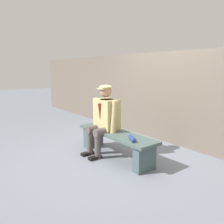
{
  "coord_description": "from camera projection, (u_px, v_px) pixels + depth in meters",
  "views": [
    {
      "loc": [
        -3.02,
        2.44,
        1.56
      ],
      "look_at": [
        0.1,
        0.0,
        0.81
      ],
      "focal_mm": 36.5,
      "sensor_mm": 36.0,
      "label": 1
    }
  ],
  "objects": [
    {
      "name": "ground_plane",
      "position": [
        116.0,
        157.0,
        4.11
      ],
      "size": [
        30.0,
        30.0,
        0.0
      ],
      "primitive_type": "plane",
      "color": "slate"
    },
    {
      "name": "stadium_wall",
      "position": [
        171.0,
        98.0,
        4.84
      ],
      "size": [
        12.0,
        0.24,
        1.91
      ],
      "primitive_type": "cube",
      "color": "#695D51",
      "rests_on": "ground"
    },
    {
      "name": "seated_man",
      "position": [
        104.0,
        117.0,
        4.14
      ],
      "size": [
        0.63,
        0.62,
        1.28
      ],
      "color": "tan",
      "rests_on": "ground"
    },
    {
      "name": "rolled_magazine",
      "position": [
        132.0,
        139.0,
        3.56
      ],
      "size": [
        0.27,
        0.19,
        0.06
      ],
      "primitive_type": "cylinder",
      "rotation": [
        0.0,
        1.57,
        -0.52
      ],
      "color": "navy",
      "rests_on": "bench"
    },
    {
      "name": "bench",
      "position": [
        116.0,
        140.0,
        4.05
      ],
      "size": [
        1.72,
        0.45,
        0.46
      ],
      "color": "#445854",
      "rests_on": "ground"
    }
  ]
}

